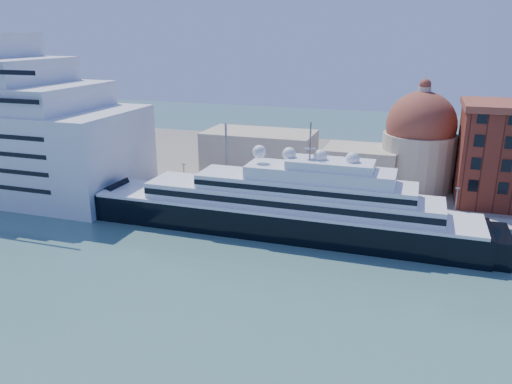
% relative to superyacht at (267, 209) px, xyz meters
% --- Properties ---
extents(ground, '(400.00, 400.00, 0.00)m').
position_rel_superyacht_xyz_m(ground, '(7.15, -23.00, -4.75)').
color(ground, '#3C6767').
rests_on(ground, ground).
extents(quay, '(180.00, 10.00, 2.50)m').
position_rel_superyacht_xyz_m(quay, '(7.15, 11.00, -3.50)').
color(quay, gray).
rests_on(quay, ground).
extents(land, '(260.00, 72.00, 2.00)m').
position_rel_superyacht_xyz_m(land, '(7.15, 52.00, -3.75)').
color(land, slate).
rests_on(land, ground).
extents(quay_fence, '(180.00, 0.10, 1.20)m').
position_rel_superyacht_xyz_m(quay_fence, '(7.15, 6.50, -1.65)').
color(quay_fence, slate).
rests_on(quay_fence, quay).
extents(superyacht, '(92.07, 12.76, 27.51)m').
position_rel_superyacht_xyz_m(superyacht, '(0.00, 0.00, 0.00)').
color(superyacht, black).
rests_on(superyacht, ground).
extents(service_barge, '(11.17, 5.36, 2.41)m').
position_rel_superyacht_xyz_m(service_barge, '(-50.88, -2.95, -4.06)').
color(service_barge, white).
rests_on(service_barge, ground).
extents(church, '(66.00, 18.00, 25.50)m').
position_rel_superyacht_xyz_m(church, '(13.53, 34.72, 6.16)').
color(church, beige).
rests_on(church, land).
extents(lamp_posts, '(120.80, 2.40, 18.00)m').
position_rel_superyacht_xyz_m(lamp_posts, '(-5.52, 9.27, 5.09)').
color(lamp_posts, slate).
rests_on(lamp_posts, quay).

